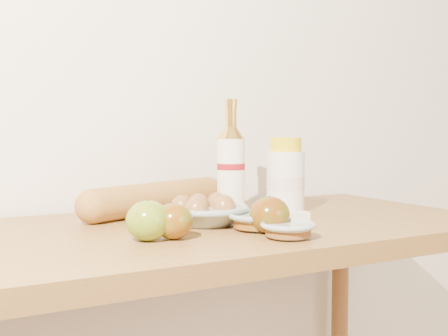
# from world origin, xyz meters

# --- Properties ---
(back_wall) EXTENTS (3.50, 0.02, 2.60)m
(back_wall) POSITION_xyz_m (0.00, 1.51, 1.30)
(back_wall) COLOR silver
(back_wall) RESTS_ON ground
(table) EXTENTS (1.20, 0.60, 0.90)m
(table) POSITION_xyz_m (0.00, 1.18, 0.78)
(table) COLOR olive
(table) RESTS_ON ground
(bourbon_bottle) EXTENTS (0.07, 0.07, 0.27)m
(bourbon_bottle) POSITION_xyz_m (0.10, 1.29, 1.01)
(bourbon_bottle) COLOR white
(bourbon_bottle) RESTS_ON table
(cream_bottle) EXTENTS (0.10, 0.10, 0.18)m
(cream_bottle) POSITION_xyz_m (0.22, 1.24, 0.98)
(cream_bottle) COLOR white
(cream_bottle) RESTS_ON table
(egg_bowl) EXTENTS (0.19, 0.19, 0.06)m
(egg_bowl) POSITION_xyz_m (-0.03, 1.18, 0.93)
(egg_bowl) COLOR gray
(egg_bowl) RESTS_ON table
(baguette) EXTENTS (0.44, 0.24, 0.07)m
(baguette) POSITION_xyz_m (-0.06, 1.37, 0.94)
(baguette) COLOR #B98138
(baguette) RESTS_ON table
(apple_yellowgreen) EXTENTS (0.09, 0.09, 0.07)m
(apple_yellowgreen) POSITION_xyz_m (-0.19, 1.08, 0.94)
(apple_yellowgreen) COLOR olive
(apple_yellowgreen) RESTS_ON table
(apple_redgreen_front) EXTENTS (0.08, 0.08, 0.07)m
(apple_redgreen_front) POSITION_xyz_m (-0.15, 1.07, 0.93)
(apple_redgreen_front) COLOR #931308
(apple_redgreen_front) RESTS_ON table
(apple_redgreen_right) EXTENTS (0.10, 0.10, 0.07)m
(apple_redgreen_right) POSITION_xyz_m (0.04, 1.03, 0.94)
(apple_redgreen_right) COLOR maroon
(apple_redgreen_right) RESTS_ON table
(sugar_bowl) EXTENTS (0.14, 0.14, 0.03)m
(sugar_bowl) POSITION_xyz_m (0.04, 0.98, 0.92)
(sugar_bowl) COLOR #95A39D
(sugar_bowl) RESTS_ON table
(syrup_bowl) EXTENTS (0.14, 0.14, 0.03)m
(syrup_bowl) POSITION_xyz_m (0.04, 1.08, 0.92)
(syrup_bowl) COLOR gray
(syrup_bowl) RESTS_ON table
(butter_stick) EXTENTS (0.12, 0.07, 0.03)m
(butter_stick) POSITION_xyz_m (0.09, 1.08, 0.92)
(butter_stick) COLOR beige
(butter_stick) RESTS_ON table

